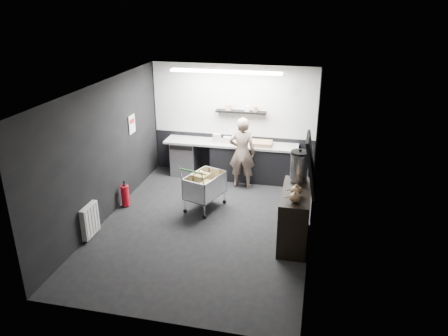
# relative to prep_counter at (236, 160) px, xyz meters

# --- Properties ---
(floor) EXTENTS (5.50, 5.50, 0.00)m
(floor) POSITION_rel_prep_counter_xyz_m (-0.14, -2.42, -0.46)
(floor) COLOR black
(floor) RESTS_ON ground
(ceiling) EXTENTS (5.50, 5.50, 0.00)m
(ceiling) POSITION_rel_prep_counter_xyz_m (-0.14, -2.42, 2.24)
(ceiling) COLOR silver
(ceiling) RESTS_ON wall_back
(wall_back) EXTENTS (5.50, 0.00, 5.50)m
(wall_back) POSITION_rel_prep_counter_xyz_m (-0.14, 0.33, 0.89)
(wall_back) COLOR black
(wall_back) RESTS_ON floor
(wall_front) EXTENTS (5.50, 0.00, 5.50)m
(wall_front) POSITION_rel_prep_counter_xyz_m (-0.14, -5.17, 0.89)
(wall_front) COLOR black
(wall_front) RESTS_ON floor
(wall_left) EXTENTS (0.00, 5.50, 5.50)m
(wall_left) POSITION_rel_prep_counter_xyz_m (-2.14, -2.42, 0.89)
(wall_left) COLOR black
(wall_left) RESTS_ON floor
(wall_right) EXTENTS (0.00, 5.50, 5.50)m
(wall_right) POSITION_rel_prep_counter_xyz_m (1.86, -2.42, 0.89)
(wall_right) COLOR black
(wall_right) RESTS_ON floor
(kitchen_wall_panel) EXTENTS (3.95, 0.02, 1.70)m
(kitchen_wall_panel) POSITION_rel_prep_counter_xyz_m (-0.14, 0.31, 1.39)
(kitchen_wall_panel) COLOR silver
(kitchen_wall_panel) RESTS_ON wall_back
(dado_panel) EXTENTS (3.95, 0.02, 1.00)m
(dado_panel) POSITION_rel_prep_counter_xyz_m (-0.14, 0.31, 0.04)
(dado_panel) COLOR black
(dado_panel) RESTS_ON wall_back
(floating_shelf) EXTENTS (1.20, 0.22, 0.04)m
(floating_shelf) POSITION_rel_prep_counter_xyz_m (0.06, 0.20, 1.16)
(floating_shelf) COLOR black
(floating_shelf) RESTS_ON wall_back
(wall_clock) EXTENTS (0.20, 0.03, 0.20)m
(wall_clock) POSITION_rel_prep_counter_xyz_m (1.26, 0.30, 1.69)
(wall_clock) COLOR silver
(wall_clock) RESTS_ON wall_back
(poster) EXTENTS (0.02, 0.30, 0.40)m
(poster) POSITION_rel_prep_counter_xyz_m (-2.12, -1.12, 1.09)
(poster) COLOR white
(poster) RESTS_ON wall_left
(poster_red_band) EXTENTS (0.02, 0.22, 0.10)m
(poster_red_band) POSITION_rel_prep_counter_xyz_m (-2.11, -1.12, 1.16)
(poster_red_band) COLOR #B61716
(poster_red_band) RESTS_ON poster
(radiator) EXTENTS (0.10, 0.50, 0.60)m
(radiator) POSITION_rel_prep_counter_xyz_m (-2.08, -3.32, -0.11)
(radiator) COLOR silver
(radiator) RESTS_ON wall_left
(ceiling_strip) EXTENTS (2.40, 0.20, 0.04)m
(ceiling_strip) POSITION_rel_prep_counter_xyz_m (-0.14, -0.57, 2.21)
(ceiling_strip) COLOR white
(ceiling_strip) RESTS_ON ceiling
(prep_counter) EXTENTS (3.20, 0.61, 0.90)m
(prep_counter) POSITION_rel_prep_counter_xyz_m (0.00, 0.00, 0.00)
(prep_counter) COLOR black
(prep_counter) RESTS_ON floor
(person) EXTENTS (0.62, 0.42, 1.67)m
(person) POSITION_rel_prep_counter_xyz_m (0.23, -0.45, 0.38)
(person) COLOR #B8A692
(person) RESTS_ON floor
(shopping_cart) EXTENTS (0.83, 1.10, 1.03)m
(shopping_cart) POSITION_rel_prep_counter_xyz_m (-0.32, -1.72, 0.03)
(shopping_cart) COLOR silver
(shopping_cart) RESTS_ON floor
(sideboard) EXTENTS (0.57, 1.34, 2.01)m
(sideboard) POSITION_rel_prep_counter_xyz_m (1.61, -2.60, 0.17)
(sideboard) COLOR black
(sideboard) RESTS_ON floor
(fire_extinguisher) EXTENTS (0.17, 0.17, 0.55)m
(fire_extinguisher) POSITION_rel_prep_counter_xyz_m (-1.99, -2.01, -0.19)
(fire_extinguisher) COLOR red
(fire_extinguisher) RESTS_ON floor
(cardboard_box) EXTENTS (0.50, 0.38, 0.10)m
(cardboard_box) POSITION_rel_prep_counter_xyz_m (0.61, -0.05, 0.49)
(cardboard_box) COLOR #A48357
(cardboard_box) RESTS_ON prep_counter
(pink_tub) EXTENTS (0.20, 0.20, 0.20)m
(pink_tub) POSITION_rel_prep_counter_xyz_m (-0.47, 0.00, 0.54)
(pink_tub) COLOR beige
(pink_tub) RESTS_ON prep_counter
(white_container) EXTENTS (0.19, 0.16, 0.15)m
(white_container) POSITION_rel_prep_counter_xyz_m (-0.21, -0.05, 0.52)
(white_container) COLOR silver
(white_container) RESTS_ON prep_counter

